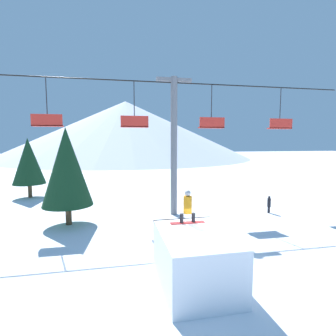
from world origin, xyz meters
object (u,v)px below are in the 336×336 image
Objects in this scene: snow_ramp at (195,259)px; pine_tree_near at (67,167)px; snowboarder at (188,207)px; distant_skier at (269,204)px.

snow_ramp is 0.60× the size of pine_tree_near.
pine_tree_near is at bearing 128.97° from snowboarder.
snow_ramp is 11.24m from distant_skier.
pine_tree_near is (-5.54, 8.03, 2.61)m from snow_ramp.
snow_ramp is 10.10m from pine_tree_near.
pine_tree_near is at bearing 179.59° from distant_skier.
snowboarder is 8.92m from pine_tree_near.
distant_skier is (7.93, 6.80, -1.87)m from snowboarder.
snowboarder is 1.11× the size of distant_skier.
snow_ramp is 1.95m from snowboarder.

